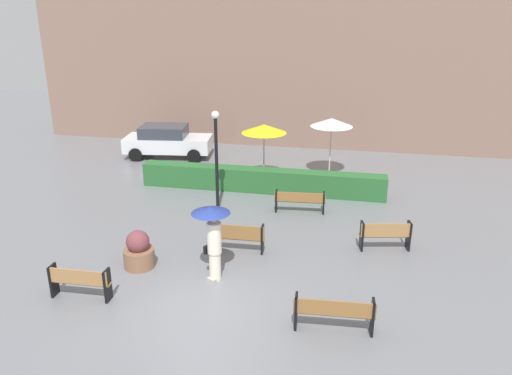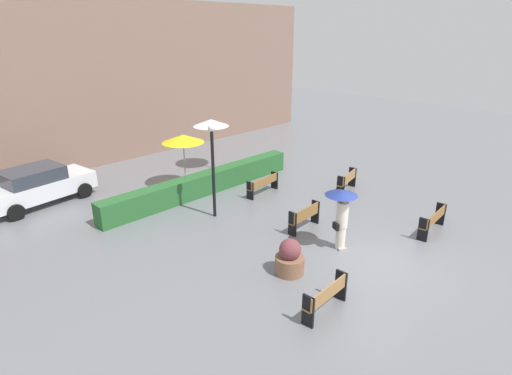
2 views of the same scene
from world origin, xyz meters
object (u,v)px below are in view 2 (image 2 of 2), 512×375
at_px(patio_umbrella_yellow, 183,139).
at_px(parked_car, 38,185).
at_px(bench_near_right, 433,220).
at_px(pedestrian_with_umbrella, 341,211).
at_px(bench_far_right, 348,180).
at_px(lamp_post, 213,161).
at_px(patio_umbrella_white, 211,123).
at_px(planter_pot, 290,259).
at_px(bench_back_row, 263,184).
at_px(bench_mid_center, 305,216).
at_px(bench_near_left, 327,296).

xyz_separation_m(patio_umbrella_yellow, parked_car, (-5.41, 2.78, -1.48)).
xyz_separation_m(bench_near_right, pedestrian_with_umbrella, (-3.32, 1.72, 0.87)).
xyz_separation_m(bench_far_right, lamp_post, (-5.89, 2.19, 1.72)).
relative_size(lamp_post, patio_umbrella_white, 1.41).
relative_size(pedestrian_with_umbrella, planter_pot, 1.87).
relative_size(bench_near_right, parked_car, 0.42).
height_order(bench_back_row, patio_umbrella_white, patio_umbrella_white).
bearing_deg(bench_mid_center, bench_near_left, -135.01).
distance_m(pedestrian_with_umbrella, patio_umbrella_yellow, 8.29).
bearing_deg(planter_pot, pedestrian_with_umbrella, -5.31).
distance_m(bench_near_right, patio_umbrella_white, 11.48).
xyz_separation_m(planter_pot, patio_umbrella_white, (4.75, 9.35, 1.92)).
distance_m(bench_back_row, patio_umbrella_white, 4.90).
bearing_deg(bench_near_left, bench_far_right, 29.58).
distance_m(bench_back_row, bench_near_right, 7.03).
relative_size(bench_mid_center, parked_car, 0.35).
bearing_deg(bench_back_row, pedestrian_with_umbrella, -108.51).
relative_size(bench_far_right, patio_umbrella_white, 0.61).
bearing_deg(patio_umbrella_yellow, lamp_post, -107.79).
bearing_deg(lamp_post, bench_near_right, -55.14).
bearing_deg(bench_mid_center, pedestrian_with_umbrella, -100.38).
relative_size(bench_back_row, patio_umbrella_yellow, 0.74).
height_order(planter_pot, parked_car, parked_car).
height_order(bench_mid_center, pedestrian_with_umbrella, pedestrian_with_umbrella).
bearing_deg(patio_umbrella_yellow, patio_umbrella_white, 26.28).
distance_m(planter_pot, patio_umbrella_white, 10.66).
bearing_deg(planter_pot, bench_near_left, -112.05).
bearing_deg(bench_near_right, lamp_post, 124.86).
height_order(pedestrian_with_umbrella, patio_umbrella_white, patio_umbrella_white).
height_order(planter_pot, patio_umbrella_yellow, patio_umbrella_yellow).
bearing_deg(pedestrian_with_umbrella, patio_umbrella_white, 75.45).
height_order(planter_pot, lamp_post, lamp_post).
xyz_separation_m(bench_far_right, pedestrian_with_umbrella, (-4.61, -2.68, 0.84)).
distance_m(bench_far_right, bench_near_right, 4.60).
distance_m(planter_pot, patio_umbrella_yellow, 8.49).
distance_m(bench_far_right, bench_near_left, 8.78).
bearing_deg(patio_umbrella_white, parked_car, 169.77).
distance_m(bench_near_left, planter_pot, 2.01).
height_order(bench_mid_center, patio_umbrella_white, patio_umbrella_white).
bearing_deg(lamp_post, patio_umbrella_white, 51.29).
height_order(patio_umbrella_white, parked_car, patio_umbrella_white).
xyz_separation_m(bench_near_left, pedestrian_with_umbrella, (3.02, 1.65, 0.86)).
bearing_deg(patio_umbrella_yellow, pedestrian_with_umbrella, -88.63).
xyz_separation_m(planter_pot, parked_car, (-3.33, 10.81, 0.34)).
relative_size(pedestrian_with_umbrella, parked_car, 0.47).
bearing_deg(parked_car, bench_mid_center, -57.67).
bearing_deg(patio_umbrella_white, lamp_post, -128.71).
relative_size(bench_back_row, lamp_post, 0.51).
bearing_deg(bench_far_right, bench_back_row, 139.87).
height_order(bench_near_left, bench_back_row, bench_near_left).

